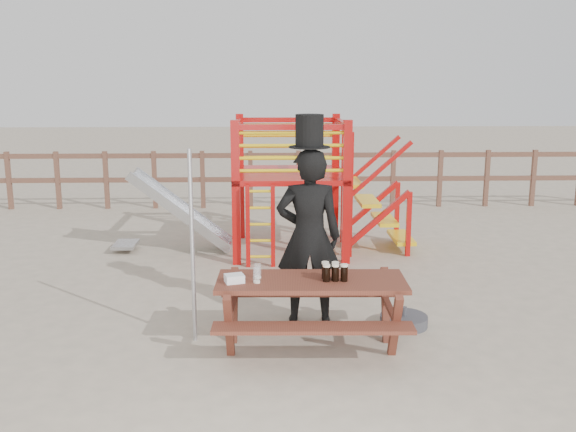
% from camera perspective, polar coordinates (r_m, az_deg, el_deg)
% --- Properties ---
extents(ground, '(60.00, 60.00, 0.00)m').
position_cam_1_polar(ground, '(6.84, -0.52, -10.88)').
color(ground, tan).
rests_on(ground, ground).
extents(back_fence, '(15.09, 0.09, 1.20)m').
position_cam_1_polar(back_fence, '(13.43, -1.22, 3.85)').
color(back_fence, brown).
rests_on(back_fence, ground).
extents(playground_fort, '(4.71, 1.84, 2.10)m').
position_cam_1_polar(playground_fort, '(10.01, -0.29, 2.94)').
color(playground_fort, '#BA0E0C').
rests_on(playground_fort, ground).
extents(picnic_table, '(1.91, 1.34, 0.73)m').
position_cam_1_polar(picnic_table, '(6.47, 2.06, -7.91)').
color(picnic_table, brown).
rests_on(picnic_table, ground).
extents(man_with_hat, '(0.73, 0.49, 2.31)m').
position_cam_1_polar(man_with_hat, '(7.00, 1.86, -1.42)').
color(man_with_hat, black).
rests_on(man_with_hat, ground).
extents(metal_pole, '(0.04, 0.04, 2.00)m').
position_cam_1_polar(metal_pole, '(6.55, -8.50, -2.79)').
color(metal_pole, '#B2B2B7').
rests_on(metal_pole, ground).
extents(parasol_base, '(0.52, 0.52, 0.22)m').
position_cam_1_polar(parasol_base, '(7.27, 10.25, -9.14)').
color(parasol_base, '#3B3B41').
rests_on(parasol_base, ground).
extents(paper_bag, '(0.21, 0.19, 0.08)m').
position_cam_1_polar(paper_bag, '(6.30, -4.79, -5.56)').
color(paper_bag, white).
rests_on(paper_bag, picnic_table).
extents(stout_pints, '(0.25, 0.17, 0.17)m').
position_cam_1_polar(stout_pints, '(6.35, 4.05, -4.96)').
color(stout_pints, black).
rests_on(stout_pints, picnic_table).
extents(empty_glasses, '(0.08, 0.21, 0.15)m').
position_cam_1_polar(empty_glasses, '(6.33, -2.76, -5.15)').
color(empty_glasses, silver).
rests_on(empty_glasses, picnic_table).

